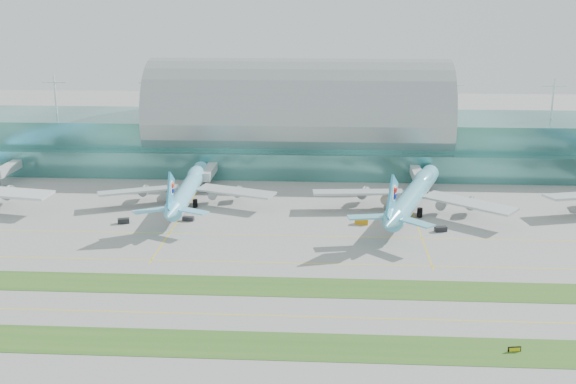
# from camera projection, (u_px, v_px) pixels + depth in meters

# --- Properties ---
(ground) EXTENTS (700.00, 700.00, 0.00)m
(ground) POSITION_uv_depth(u_px,v_px,m) (274.00, 290.00, 171.73)
(ground) COLOR gray
(ground) RESTS_ON ground
(terminal) EXTENTS (340.00, 69.10, 36.00)m
(terminal) POSITION_uv_depth(u_px,v_px,m) (299.00, 131.00, 291.76)
(terminal) COLOR #3D7A75
(terminal) RESTS_ON ground
(grass_strip_near) EXTENTS (420.00, 12.00, 0.08)m
(grass_strip_near) POSITION_uv_depth(u_px,v_px,m) (263.00, 345.00, 144.79)
(grass_strip_near) COLOR #2D591E
(grass_strip_near) RESTS_ON ground
(grass_strip_far) EXTENTS (420.00, 12.00, 0.08)m
(grass_strip_far) POSITION_uv_depth(u_px,v_px,m) (275.00, 287.00, 173.64)
(grass_strip_far) COLOR #2D591E
(grass_strip_far) RESTS_ON ground
(taxiline_b) EXTENTS (420.00, 0.35, 0.01)m
(taxiline_b) POSITION_uv_depth(u_px,v_px,m) (269.00, 315.00, 158.26)
(taxiline_b) COLOR yellow
(taxiline_b) RESTS_ON ground
(taxiline_c) EXTENTS (420.00, 0.35, 0.01)m
(taxiline_c) POSITION_uv_depth(u_px,v_px,m) (280.00, 263.00, 189.03)
(taxiline_c) COLOR yellow
(taxiline_c) RESTS_ON ground
(taxiline_d) EXTENTS (420.00, 0.35, 0.01)m
(taxiline_d) POSITION_uv_depth(u_px,v_px,m) (285.00, 235.00, 210.19)
(taxiline_d) COLOR yellow
(taxiline_d) RESTS_ON ground
(airliner_b) EXTENTS (59.45, 67.39, 18.57)m
(airliner_b) POSITION_uv_depth(u_px,v_px,m) (189.00, 187.00, 239.98)
(airliner_b) COLOR #6DCDF1
(airliner_b) RESTS_ON ground
(airliner_c) EXTENTS (62.57, 72.56, 20.45)m
(airliner_c) POSITION_uv_depth(u_px,v_px,m) (414.00, 193.00, 230.56)
(airliner_c) COLOR #5FBBD2
(airliner_c) RESTS_ON ground
(gse_c) EXTENTS (3.86, 2.73, 1.55)m
(gse_c) POSITION_uv_depth(u_px,v_px,m) (124.00, 221.00, 221.06)
(gse_c) COLOR black
(gse_c) RESTS_ON ground
(gse_d) EXTENTS (3.68, 2.05, 1.32)m
(gse_d) POSITION_uv_depth(u_px,v_px,m) (188.00, 219.00, 223.57)
(gse_d) COLOR black
(gse_d) RESTS_ON ground
(gse_e) EXTENTS (4.20, 2.21, 1.68)m
(gse_e) POSITION_uv_depth(u_px,v_px,m) (361.00, 221.00, 220.28)
(gse_e) COLOR orange
(gse_e) RESTS_ON ground
(gse_f) EXTENTS (3.87, 2.58, 1.49)m
(gse_f) POSITION_uv_depth(u_px,v_px,m) (441.00, 229.00, 213.54)
(gse_f) COLOR black
(gse_f) RESTS_ON ground
(taxiway_sign_east) EXTENTS (2.66, 0.71, 1.12)m
(taxiway_sign_east) POSITION_uv_depth(u_px,v_px,m) (514.00, 349.00, 142.17)
(taxiway_sign_east) COLOR black
(taxiway_sign_east) RESTS_ON ground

